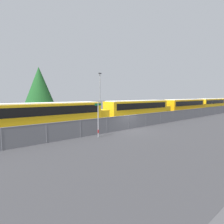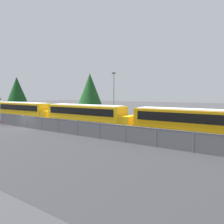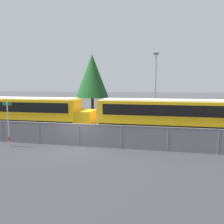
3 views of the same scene
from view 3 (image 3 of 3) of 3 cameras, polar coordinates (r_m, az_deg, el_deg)
ground_plane at (r=15.85m, az=-8.68°, el=-8.81°), size 200.00×200.00×0.00m
road_strip at (r=10.76m, az=-20.20°, el=-17.22°), size 156.33×12.00×0.01m
fence at (r=15.63m, az=-8.75°, el=-5.89°), size 122.40×0.07×1.63m
school_bus_3 at (r=22.51m, az=-22.25°, el=0.38°), size 13.28×2.44×3.10m
school_bus_4 at (r=18.86m, az=15.51°, el=-0.60°), size 13.28×2.44×3.10m
street_sign at (r=16.93m, az=-25.47°, el=-2.60°), size 0.70×0.09×3.17m
light_pole at (r=27.11m, az=11.30°, el=7.28°), size 0.60×0.24×8.03m
tree_0 at (r=33.44m, az=-5.21°, el=9.34°), size 4.98×4.98×8.79m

